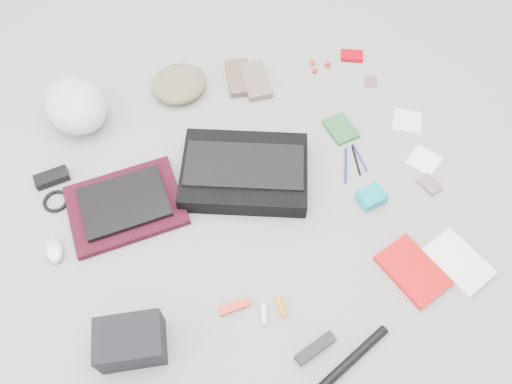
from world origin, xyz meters
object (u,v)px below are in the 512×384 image
object	(u,v)px
laptop	(124,202)
accordion_wallet	(371,197)
messenger_bag	(244,172)
camera_bag	(131,341)
book_red	(413,271)
bike_helmet	(76,106)

from	to	relation	value
laptop	accordion_wallet	distance (m)	0.89
messenger_bag	accordion_wallet	bearing A→B (deg)	-9.04
messenger_bag	camera_bag	bearing A→B (deg)	-115.17
messenger_bag	laptop	world-z (taller)	messenger_bag
book_red	accordion_wallet	world-z (taller)	accordion_wallet
laptop	book_red	world-z (taller)	laptop
book_red	accordion_wallet	distance (m)	0.30
camera_bag	accordion_wallet	xyz separation A→B (m)	(0.91, 0.28, -0.04)
messenger_bag	camera_bag	distance (m)	0.71
laptop	bike_helmet	distance (m)	0.47
messenger_bag	book_red	xyz separation A→B (m)	(0.44, -0.52, -0.03)
messenger_bag	accordion_wallet	distance (m)	0.47
camera_bag	messenger_bag	bearing A→B (deg)	53.16
laptop	accordion_wallet	world-z (taller)	laptop
camera_bag	book_red	distance (m)	0.93
laptop	camera_bag	distance (m)	0.50
messenger_bag	camera_bag	size ratio (longest dim) A/B	2.31
bike_helmet	accordion_wallet	xyz separation A→B (m)	(0.96, -0.68, -0.06)
camera_bag	accordion_wallet	distance (m)	0.95
messenger_bag	camera_bag	world-z (taller)	camera_bag
camera_bag	book_red	size ratio (longest dim) A/B	0.89
bike_helmet	book_red	world-z (taller)	bike_helmet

